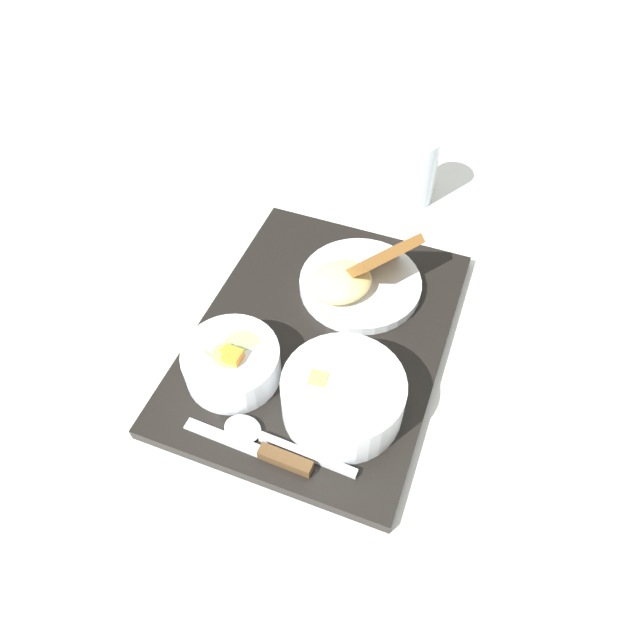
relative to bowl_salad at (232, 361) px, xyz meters
The scene contains 8 objects.
ground_plane 0.13m from the bowl_salad, 48.09° to the right, with size 4.00×4.00×0.00m, color silver.
serving_tray 0.13m from the bowl_salad, 48.09° to the right, with size 0.47×0.38×0.02m.
bowl_salad is the anchor object (origin of this frame).
bowl_soup 0.14m from the bowl_salad, 98.70° to the right, with size 0.14×0.14×0.06m.
plate_main 0.21m from the bowl_salad, 36.32° to the right, with size 0.17×0.17×0.09m.
knife 0.13m from the bowl_salad, 142.67° to the right, with size 0.04×0.16×0.01m.
spoon 0.10m from the bowl_salad, 142.18° to the right, with size 0.05×0.16×0.01m.
glass_water 0.44m from the bowl_salad, 23.78° to the right, with size 0.07×0.07×0.11m.
Camera 1 is at (-0.44, -0.09, 0.62)m, focal length 32.00 mm.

